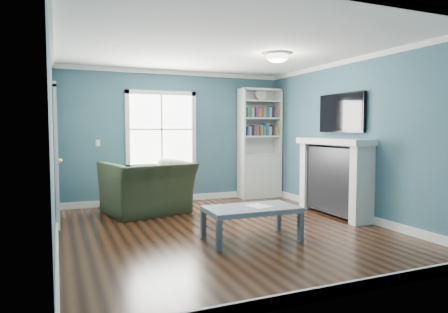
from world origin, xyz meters
name	(u,v)px	position (x,y,z in m)	size (l,w,h in m)	color
floor	(225,230)	(0.00, 0.00, 0.00)	(5.00, 5.00, 0.00)	black
room_walls	(225,120)	(0.00, 0.00, 1.58)	(5.00, 5.00, 5.00)	#305768
trim	(225,145)	(0.00, 0.00, 1.24)	(4.50, 5.00, 2.60)	white
window	(162,129)	(-0.30, 2.49, 1.45)	(1.40, 0.06, 1.50)	white
bookshelf	(259,154)	(1.77, 2.30, 0.92)	(0.90, 0.35, 2.31)	silver
fireplace	(334,178)	(2.08, 0.20, 0.64)	(0.44, 1.58, 1.30)	black
tv	(341,113)	(2.20, 0.20, 1.72)	(0.06, 1.10, 0.65)	black
door	(56,154)	(-2.22, 1.40, 1.07)	(0.12, 0.98, 2.17)	silver
ceiling_fixture	(277,56)	(0.90, 0.10, 2.55)	(0.38, 0.38, 0.15)	white
light_switch	(98,143)	(-1.50, 2.48, 1.20)	(0.08, 0.01, 0.12)	white
recliner	(148,179)	(-0.78, 1.60, 0.60)	(1.37, 0.89, 1.20)	black
coffee_table	(251,211)	(0.13, -0.58, 0.38)	(1.22, 0.68, 0.44)	#464E54
paper_sheet	(259,206)	(0.24, -0.57, 0.44)	(0.25, 0.32, 0.00)	white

